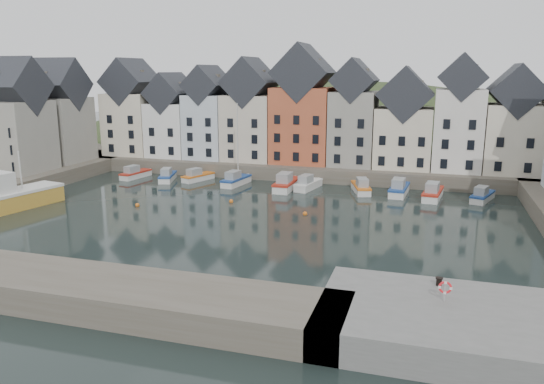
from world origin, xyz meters
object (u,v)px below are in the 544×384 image
at_px(life_ring_post, 445,288).
at_px(large_vessel, 0,198).
at_px(mooring_bollard, 439,281).
at_px(boat_a, 135,174).
at_px(boat_d, 236,180).

bearing_deg(life_ring_post, large_vessel, 162.34).
bearing_deg(mooring_bollard, boat_a, 141.49).
xyz_separation_m(boat_a, large_vessel, (-4.21, -21.69, 1.00)).
bearing_deg(large_vessel, boat_a, 91.07).
distance_m(large_vessel, life_ring_post, 50.29).
bearing_deg(mooring_bollard, boat_d, 128.46).
height_order(boat_a, life_ring_post, life_ring_post).
xyz_separation_m(boat_d, life_ring_post, (27.44, -36.58, 2.11)).
xyz_separation_m(mooring_bollard, life_ring_post, (0.31, -2.43, 0.55)).
height_order(boat_a, mooring_bollard, mooring_bollard).
height_order(boat_d, life_ring_post, boat_d).
height_order(boat_d, large_vessel, boat_d).
height_order(boat_d, mooring_bollard, boat_d).
bearing_deg(mooring_bollard, large_vessel, 164.92).
bearing_deg(life_ring_post, boat_d, 126.87).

